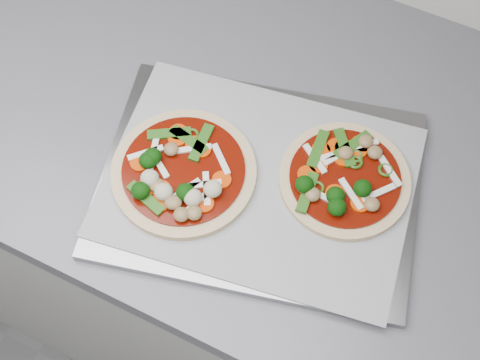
% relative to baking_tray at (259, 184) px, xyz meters
% --- Properties ---
extents(baking_tray, '(0.47, 0.39, 0.01)m').
position_rel_baking_tray_xyz_m(baking_tray, '(0.00, 0.00, 0.00)').
color(baking_tray, gray).
rests_on(baking_tray, countertop).
extents(parchment, '(0.43, 0.34, 0.00)m').
position_rel_baking_tray_xyz_m(parchment, '(0.00, 0.00, 0.01)').
color(parchment, '#9A9A9F').
rests_on(parchment, baking_tray).
extents(pizza_left, '(0.23, 0.23, 0.03)m').
position_rel_baking_tray_xyz_m(pizza_left, '(-0.09, -0.04, 0.02)').
color(pizza_left, '#D5B684').
rests_on(pizza_left, parchment).
extents(pizza_right, '(0.22, 0.22, 0.03)m').
position_rel_baking_tray_xyz_m(pizza_right, '(0.10, 0.05, 0.02)').
color(pizza_right, '#D5B684').
rests_on(pizza_right, parchment).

